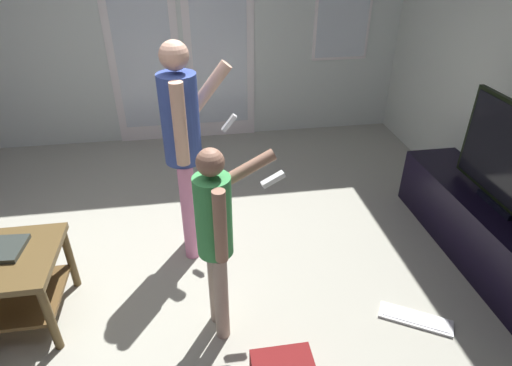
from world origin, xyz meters
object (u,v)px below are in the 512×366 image
(person_adult, at_px, (184,137))
(tv_stand, at_px, (487,233))
(flat_screen_tv, at_px, (512,160))
(person_child, at_px, (217,230))
(loose_keyboard, at_px, (416,319))

(person_adult, bearing_deg, tv_stand, -12.08)
(flat_screen_tv, xyz_separation_m, person_child, (-1.94, -0.33, -0.08))
(flat_screen_tv, bearing_deg, tv_stand, -65.32)
(tv_stand, bearing_deg, person_child, -170.40)
(person_adult, distance_m, person_child, 0.81)
(flat_screen_tv, xyz_separation_m, person_adult, (-2.09, 0.44, 0.11))
(tv_stand, distance_m, person_adult, 2.25)
(flat_screen_tv, relative_size, person_adult, 0.63)
(person_adult, relative_size, loose_keyboard, 3.49)
(tv_stand, relative_size, loose_keyboard, 4.00)
(person_child, distance_m, loose_keyboard, 1.41)
(flat_screen_tv, bearing_deg, person_child, -170.28)
(person_child, xyz_separation_m, loose_keyboard, (1.20, -0.15, -0.72))
(tv_stand, xyz_separation_m, flat_screen_tv, (-0.00, 0.00, 0.59))
(flat_screen_tv, height_order, person_child, person_child)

